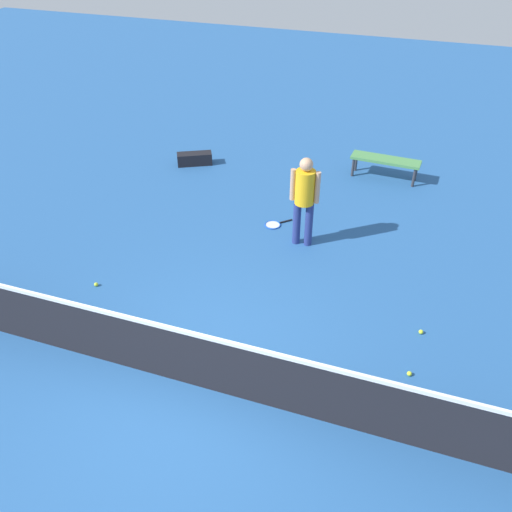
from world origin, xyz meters
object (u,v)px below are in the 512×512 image
tennis_ball_midcourt (96,284)px  courtside_bench (386,161)px  player_near_side (305,195)px  tennis_racket_near_player (274,224)px  tennis_ball_near_player (421,332)px  tennis_ball_by_net (409,374)px  equipment_bag (193,159)px

tennis_ball_midcourt → courtside_bench: 6.71m
player_near_side → tennis_racket_near_player: 1.28m
player_near_side → tennis_ball_near_player: size_ratio=25.76×
player_near_side → courtside_bench: player_near_side is taller
tennis_ball_near_player → tennis_ball_by_net: bearing=84.7°
player_near_side → equipment_bag: 4.12m
tennis_ball_near_player → courtside_bench: size_ratio=0.04×
tennis_ball_near_player → tennis_ball_midcourt: (5.15, 0.59, 0.00)m
tennis_ball_midcourt → tennis_racket_near_player: bearing=-128.8°
player_near_side → tennis_ball_by_net: size_ratio=25.76×
player_near_side → tennis_ball_midcourt: player_near_side is taller
tennis_racket_near_player → tennis_ball_near_player: bearing=143.8°
tennis_ball_by_net → courtside_bench: 5.83m
tennis_racket_near_player → player_near_side: bearing=147.2°
tennis_racket_near_player → courtside_bench: bearing=-122.9°
tennis_ball_near_player → courtside_bench: (1.21, -4.83, 0.38)m
tennis_racket_near_player → tennis_ball_by_net: (-2.86, 3.03, 0.02)m
tennis_ball_by_net → tennis_ball_midcourt: (5.06, -0.29, 0.00)m
player_near_side → tennis_racket_near_player: bearing=-32.8°
courtside_bench → tennis_ball_near_player: bearing=104.1°
tennis_ball_near_player → tennis_ball_by_net: size_ratio=1.00×
tennis_ball_midcourt → equipment_bag: (0.38, -4.68, 0.11)m
tennis_racket_near_player → tennis_ball_midcourt: bearing=51.2°
tennis_ball_by_net → player_near_side: bearing=-49.9°
tennis_ball_by_net → courtside_bench: (1.13, -5.70, 0.38)m
player_near_side → equipment_bag: bearing=-36.0°
player_near_side → tennis_ball_by_net: player_near_side is taller
player_near_side → tennis_ball_midcourt: bearing=38.8°
player_near_side → courtside_bench: 3.33m
courtside_bench → equipment_bag: 4.39m
tennis_ball_near_player → tennis_ball_by_net: same height
tennis_ball_near_player → equipment_bag: equipment_bag is taller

